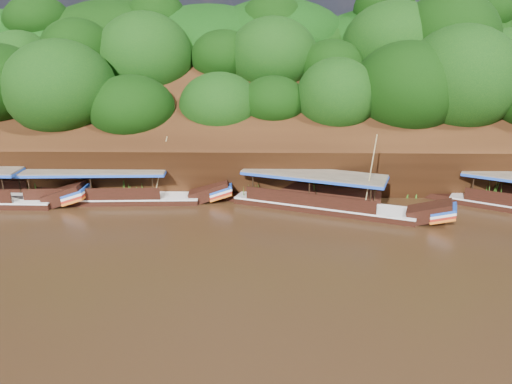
% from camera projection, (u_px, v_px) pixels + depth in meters
% --- Properties ---
extents(ground, '(160.00, 160.00, 0.00)m').
position_uv_depth(ground, '(341.00, 260.00, 26.09)').
color(ground, black).
rests_on(ground, ground).
extents(riverbank, '(120.00, 30.06, 19.40)m').
position_uv_depth(riverbank, '(308.00, 134.00, 47.03)').
color(riverbank, black).
rests_on(riverbank, ground).
extents(boat_1, '(14.00, 6.66, 5.95)m').
position_uv_depth(boat_1, '(334.00, 203.00, 32.78)').
color(boat_1, black).
rests_on(boat_1, ground).
extents(boat_2, '(14.97, 2.82, 5.02)m').
position_uv_depth(boat_2, '(119.00, 194.00, 34.50)').
color(boat_2, black).
rests_on(boat_2, ground).
extents(reeds, '(49.02, 2.67, 1.93)m').
position_uv_depth(reeds, '(280.00, 188.00, 34.82)').
color(reeds, '#2F5E17').
rests_on(reeds, ground).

